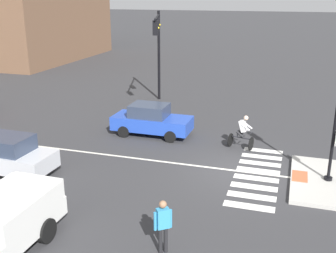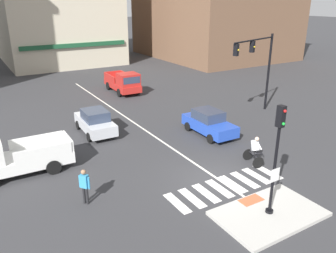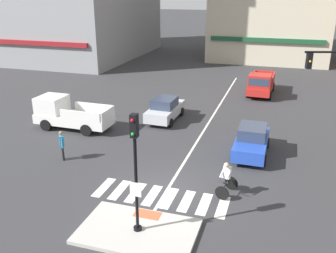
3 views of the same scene
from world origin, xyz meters
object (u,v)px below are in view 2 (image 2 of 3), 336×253
Objects in this scene: pickup_truck_red_eastbound_distant at (124,83)px; cyclist at (255,150)px; signal_pole at (277,151)px; car_silver_westbound_far at (95,122)px; traffic_light_mast at (259,60)px; car_blue_eastbound_mid at (209,123)px; pedestrian_at_curb_left at (85,184)px; pickup_truck_white_cross_left at (10,158)px.

pickup_truck_red_eastbound_distant is 3.08× the size of cyclist.
car_silver_westbound_far is at bearing 103.23° from signal_pole.
signal_pole is at bearing -76.77° from car_silver_westbound_far.
traffic_light_mast reaches higher than car_silver_westbound_far.
car_blue_eastbound_mid is 12.69m from pickup_truck_red_eastbound_distant.
pedestrian_at_curb_left is at bearing -112.68° from car_silver_westbound_far.
car_silver_westbound_far is 10.47m from pickup_truck_red_eastbound_distant.
cyclist reaches higher than car_silver_westbound_far.
traffic_light_mast is at bearing -11.90° from car_silver_westbound_far.
car_silver_westbound_far is (-2.98, 12.68, -2.14)m from signal_pole.
car_blue_eastbound_mid is at bearing 68.42° from signal_pole.
car_silver_westbound_far is 2.47× the size of cyclist.
signal_pole is 21.58m from pickup_truck_red_eastbound_distant.
signal_pole is 1.13× the size of car_blue_eastbound_mid.
pickup_truck_white_cross_left is (-8.68, 9.26, -1.97)m from signal_pole.
traffic_light_mast is at bearing 19.22° from pedestrian_at_curb_left.
signal_pole is 8.14m from pedestrian_at_curb_left.
pickup_truck_white_cross_left is at bearing 118.43° from pedestrian_at_curb_left.
signal_pole reaches higher than car_blue_eastbound_mid.
car_blue_eastbound_mid is 0.80× the size of pickup_truck_white_cross_left.
car_blue_eastbound_mid is at bearing 21.46° from pedestrian_at_curb_left.
cyclist reaches higher than car_blue_eastbound_mid.
cyclist is at bearing -57.12° from car_silver_westbound_far.
traffic_light_mast is 1.17× the size of pickup_truck_white_cross_left.
signal_pole is at bearing -46.84° from pickup_truck_white_cross_left.
car_blue_eastbound_mid is 4.87m from cyclist.
signal_pole is 13.65m from traffic_light_mast.
car_blue_eastbound_mid is 2.45× the size of cyclist.
pickup_truck_white_cross_left is at bearing 133.16° from signal_pole.
car_silver_westbound_far is at bearing -124.62° from pickup_truck_red_eastbound_distant.
pickup_truck_white_cross_left is (-17.72, -0.89, -3.25)m from traffic_light_mast.
signal_pole reaches higher than pickup_truck_red_eastbound_distant.
signal_pole is at bearing -97.93° from pickup_truck_red_eastbound_distant.
cyclist is 9.10m from pedestrian_at_curb_left.
car_blue_eastbound_mid is at bearing -88.02° from pickup_truck_red_eastbound_distant.
signal_pole is at bearing -126.31° from cyclist.
pedestrian_at_curb_left is (-3.29, -7.87, 0.17)m from car_silver_westbound_far.
cyclist is (5.75, -8.90, 0.06)m from car_silver_westbound_far.
pickup_truck_white_cross_left reaches higher than pedestrian_at_curb_left.
cyclist reaches higher than pedestrian_at_curb_left.
pedestrian_at_curb_left is (-6.27, 4.80, -1.97)m from signal_pole.
pickup_truck_white_cross_left is 0.99× the size of pickup_truck_red_eastbound_distant.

